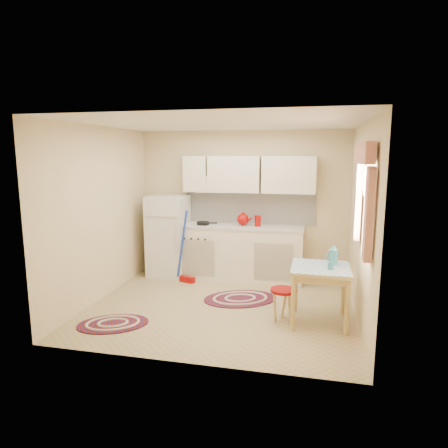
{
  "coord_description": "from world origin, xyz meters",
  "views": [
    {
      "loc": [
        1.2,
        -5.18,
        2.1
      ],
      "look_at": [
        -0.02,
        0.25,
        1.13
      ],
      "focal_mm": 32.0,
      "sensor_mm": 36.0,
      "label": 1
    }
  ],
  "objects_px": {
    "fridge": "(169,236)",
    "base_cabinets": "(236,253)",
    "table": "(320,295)",
    "stool": "(283,305)"
  },
  "relations": [
    {
      "from": "table",
      "to": "stool",
      "type": "relative_size",
      "value": 1.71
    },
    {
      "from": "base_cabinets",
      "to": "stool",
      "type": "bearing_deg",
      "value": -59.93
    },
    {
      "from": "table",
      "to": "stool",
      "type": "bearing_deg",
      "value": -174.33
    },
    {
      "from": "stool",
      "to": "base_cabinets",
      "type": "bearing_deg",
      "value": 120.07
    },
    {
      "from": "fridge",
      "to": "base_cabinets",
      "type": "relative_size",
      "value": 0.62
    },
    {
      "from": "base_cabinets",
      "to": "table",
      "type": "bearing_deg",
      "value": -48.59
    },
    {
      "from": "base_cabinets",
      "to": "stool",
      "type": "relative_size",
      "value": 5.36
    },
    {
      "from": "stool",
      "to": "table",
      "type": "bearing_deg",
      "value": 5.67
    },
    {
      "from": "base_cabinets",
      "to": "stool",
      "type": "distance_m",
      "value": 1.87
    },
    {
      "from": "fridge",
      "to": "base_cabinets",
      "type": "height_order",
      "value": "fridge"
    }
  ]
}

